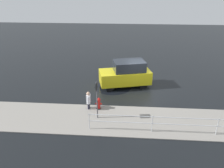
{
  "coord_description": "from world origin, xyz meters",
  "views": [
    {
      "loc": [
        1.36,
        15.1,
        7.42
      ],
      "look_at": [
        2.39,
        1.04,
        0.9
      ],
      "focal_mm": 35.0,
      "sensor_mm": 36.0,
      "label": 1
    }
  ],
  "objects_px": {
    "moving_hatchback": "(126,74)",
    "sign_post": "(97,95)",
    "fire_hydrant": "(99,104)",
    "pedestrian": "(88,100)"
  },
  "relations": [
    {
      "from": "pedestrian",
      "to": "sign_post",
      "type": "height_order",
      "value": "sign_post"
    },
    {
      "from": "pedestrian",
      "to": "sign_post",
      "type": "xyz_separation_m",
      "value": [
        -0.71,
        1.04,
        0.9
      ]
    },
    {
      "from": "moving_hatchback",
      "to": "pedestrian",
      "type": "distance_m",
      "value": 4.37
    },
    {
      "from": "fire_hydrant",
      "to": "pedestrian",
      "type": "relative_size",
      "value": 0.66
    },
    {
      "from": "moving_hatchback",
      "to": "fire_hydrant",
      "type": "bearing_deg",
      "value": 65.07
    },
    {
      "from": "moving_hatchback",
      "to": "sign_post",
      "type": "xyz_separation_m",
      "value": [
        1.63,
        4.71,
        0.55
      ]
    },
    {
      "from": "pedestrian",
      "to": "sign_post",
      "type": "bearing_deg",
      "value": 124.24
    },
    {
      "from": "moving_hatchback",
      "to": "sign_post",
      "type": "height_order",
      "value": "sign_post"
    },
    {
      "from": "moving_hatchback",
      "to": "sign_post",
      "type": "distance_m",
      "value": 5.02
    },
    {
      "from": "fire_hydrant",
      "to": "pedestrian",
      "type": "height_order",
      "value": "pedestrian"
    }
  ]
}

